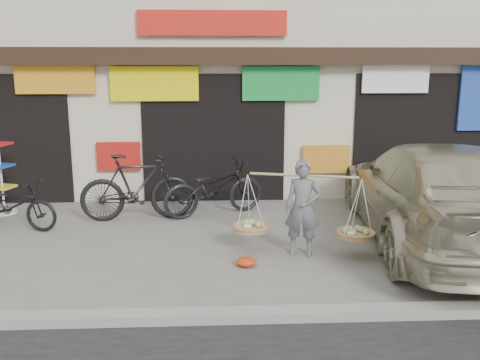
{
  "coord_description": "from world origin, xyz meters",
  "views": [
    {
      "loc": [
        0.02,
        -7.74,
        2.98
      ],
      "look_at": [
        0.43,
        0.9,
        1.03
      ],
      "focal_mm": 40.0,
      "sensor_mm": 36.0,
      "label": 1
    }
  ],
  "objects_px": {
    "bike_1": "(137,187)",
    "display_rack": "(2,179)",
    "bike_0": "(12,205)",
    "street_vendor": "(303,212)",
    "suv": "(436,193)",
    "bike_2": "(214,188)"
  },
  "relations": [
    {
      "from": "bike_1",
      "to": "suv",
      "type": "relative_size",
      "value": 0.36
    },
    {
      "from": "bike_2",
      "to": "bike_1",
      "type": "bearing_deg",
      "value": 77.67
    },
    {
      "from": "suv",
      "to": "street_vendor",
      "type": "bearing_deg",
      "value": 17.79
    },
    {
      "from": "display_rack",
      "to": "bike_2",
      "type": "bearing_deg",
      "value": -4.24
    },
    {
      "from": "suv",
      "to": "bike_1",
      "type": "bearing_deg",
      "value": -10.7
    },
    {
      "from": "bike_1",
      "to": "display_rack",
      "type": "relative_size",
      "value": 1.24
    },
    {
      "from": "bike_0",
      "to": "bike_1",
      "type": "bearing_deg",
      "value": -63.7
    },
    {
      "from": "display_rack",
      "to": "bike_1",
      "type": "bearing_deg",
      "value": -12.02
    },
    {
      "from": "bike_2",
      "to": "display_rack",
      "type": "height_order",
      "value": "display_rack"
    },
    {
      "from": "street_vendor",
      "to": "bike_0",
      "type": "distance_m",
      "value": 5.18
    },
    {
      "from": "bike_1",
      "to": "suv",
      "type": "distance_m",
      "value": 5.32
    },
    {
      "from": "street_vendor",
      "to": "display_rack",
      "type": "bearing_deg",
      "value": 169.27
    },
    {
      "from": "bike_2",
      "to": "display_rack",
      "type": "relative_size",
      "value": 1.2
    },
    {
      "from": "bike_0",
      "to": "street_vendor",
      "type": "bearing_deg",
      "value": -93.24
    },
    {
      "from": "display_rack",
      "to": "suv",
      "type": "bearing_deg",
      "value": -14.7
    },
    {
      "from": "street_vendor",
      "to": "bike_1",
      "type": "xyz_separation_m",
      "value": [
        -2.81,
        1.98,
        -0.05
      ]
    },
    {
      "from": "bike_1",
      "to": "bike_0",
      "type": "bearing_deg",
      "value": 96.43
    },
    {
      "from": "bike_2",
      "to": "display_rack",
      "type": "bearing_deg",
      "value": 62.74
    },
    {
      "from": "bike_1",
      "to": "display_rack",
      "type": "height_order",
      "value": "display_rack"
    },
    {
      "from": "display_rack",
      "to": "bike_0",
      "type": "bearing_deg",
      "value": -61.97
    },
    {
      "from": "bike_2",
      "to": "suv",
      "type": "distance_m",
      "value": 4.07
    },
    {
      "from": "street_vendor",
      "to": "bike_2",
      "type": "distance_m",
      "value": 2.64
    }
  ]
}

